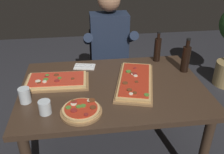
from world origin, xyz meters
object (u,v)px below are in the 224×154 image
Objects in this scene: seated_diner at (110,48)px; dining_table at (113,96)px; oil_bottle_amber at (157,49)px; pizza_rectangular_left at (135,81)px; wine_bottle_dark at (186,58)px; pizza_round_far at (81,110)px; tumbler_near_camera at (25,96)px; tumbler_far_side at (45,107)px; pizza_rectangular_front at (57,81)px; diner_chair at (109,65)px.

dining_table is at bearing -95.19° from seated_diner.
oil_bottle_amber is 0.53m from seated_diner.
oil_bottle_amber reaches higher than pizza_rectangular_left.
seated_diner reaches higher than wine_bottle_dark.
wine_bottle_dark is at bearing 28.15° from pizza_round_far.
pizza_round_far is at bearing -128.85° from dining_table.
dining_table is 4.77× the size of wine_bottle_dark.
dining_table is at bearing 12.08° from tumbler_near_camera.
oil_bottle_amber is 1.16m from tumbler_far_side.
pizza_rectangular_left is 7.21× the size of tumbler_far_side.
pizza_rectangular_left is 2.23× the size of wine_bottle_dark.
tumbler_far_side is (-0.65, -0.30, 0.03)m from pizza_rectangular_left.
tumbler_near_camera is at bearing -166.69° from wine_bottle_dark.
dining_table is 0.57m from tumbler_far_side.
pizza_rectangular_front is 0.44m from pizza_round_far.
tumbler_far_side is at bearing -118.21° from seated_diner.
dining_table is 5.14× the size of pizza_round_far.
pizza_rectangular_left is 0.75× the size of diner_chair.
pizza_rectangular_front is 1.72× the size of wine_bottle_dark.
pizza_round_far is 0.31× the size of diner_chair.
wine_bottle_dark is 0.29m from oil_bottle_amber.
diner_chair is (-0.39, 0.46, -0.37)m from oil_bottle_amber.
pizza_rectangular_left is (0.18, 0.02, 0.12)m from dining_table.
dining_table is 12.98× the size of tumbler_near_camera.
pizza_rectangular_left is 2.36× the size of oil_bottle_amber.
dining_table is at bearing 30.35° from tumbler_far_side.
pizza_round_far is 0.93× the size of wine_bottle_dark.
seated_diner reaches higher than pizza_rectangular_front.
seated_diner reaches higher than pizza_rectangular_left.
pizza_rectangular_front is 0.81m from seated_diner.
oil_bottle_amber is at bearing 44.78° from pizza_round_far.
oil_bottle_amber reaches higher than tumbler_near_camera.
diner_chair is (0.69, 0.99, -0.30)m from tumbler_near_camera.
wine_bottle_dark reaches higher than tumbler_near_camera.
pizza_rectangular_front is 4.67× the size of tumbler_near_camera.
diner_chair is 0.65× the size of seated_diner.
seated_diner is at bearing 84.81° from dining_table.
pizza_rectangular_front is at bearing 114.05° from pizza_round_far.
pizza_rectangular_left is at bearing -81.36° from seated_diner.
oil_bottle_amber reaches higher than tumbler_far_side.
pizza_rectangular_left is 2.40× the size of pizza_round_far.
tumbler_near_camera is at bearing -154.03° from oil_bottle_amber.
seated_diner reaches higher than pizza_round_far.
pizza_rectangular_front is (-0.43, 0.10, 0.12)m from dining_table.
seated_diner is at bearing 51.44° from tumbler_near_camera.
tumbler_far_side reaches higher than pizza_rectangular_left.
pizza_rectangular_front is 0.95m from diner_chair.
oil_bottle_amber is (0.28, 0.38, 0.10)m from pizza_rectangular_left.
wine_bottle_dark is 1.06× the size of oil_bottle_amber.
seated_diner is (0.54, 1.02, -0.04)m from tumbler_far_side.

